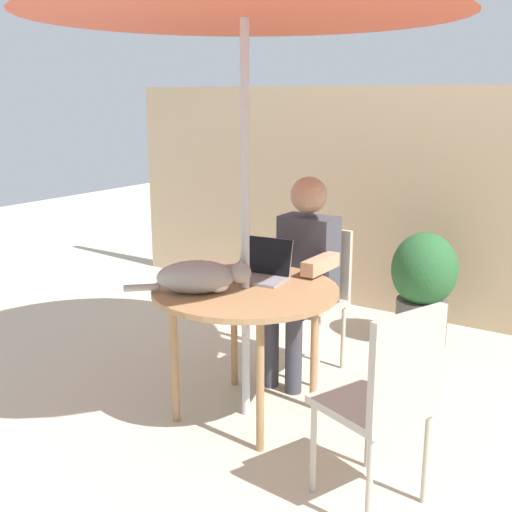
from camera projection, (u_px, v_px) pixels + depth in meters
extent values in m
plane|color=beige|center=(246.00, 414.00, 3.56)|extent=(14.00, 14.00, 0.00)
cube|color=tan|center=(397.00, 203.00, 5.04)|extent=(5.15, 0.08, 1.78)
cylinder|color=#9E754C|center=(245.00, 290.00, 3.39)|extent=(0.99, 0.99, 0.03)
cylinder|color=#9E754C|center=(314.00, 349.00, 3.55)|extent=(0.04, 0.04, 0.70)
cylinder|color=#9E754C|center=(234.00, 330.00, 3.84)|extent=(0.04, 0.04, 0.70)
cylinder|color=#9E754C|center=(175.00, 360.00, 3.40)|extent=(0.04, 0.04, 0.70)
cylinder|color=#9E754C|center=(260.00, 385.00, 3.11)|extent=(0.04, 0.04, 0.70)
cylinder|color=#B7B7BC|center=(245.00, 217.00, 3.29)|extent=(0.04, 0.04, 2.22)
cube|color=#B2A899|center=(307.00, 304.00, 4.00)|extent=(0.40, 0.40, 0.04)
cube|color=#B2A899|center=(322.00, 261.00, 4.09)|extent=(0.40, 0.04, 0.44)
cylinder|color=#B2A899|center=(343.00, 337.00, 4.10)|extent=(0.03, 0.03, 0.43)
cylinder|color=#B2A899|center=(297.00, 326.00, 4.29)|extent=(0.03, 0.03, 0.43)
cylinder|color=#B2A899|center=(270.00, 342.00, 4.01)|extent=(0.03, 0.03, 0.43)
cylinder|color=#B2A899|center=(318.00, 354.00, 3.83)|extent=(0.03, 0.03, 0.43)
cube|color=#B2A899|center=(371.00, 404.00, 2.72)|extent=(0.52, 0.52, 0.04)
cube|color=#B2A899|center=(407.00, 366.00, 2.52)|extent=(0.17, 0.39, 0.44)
cylinder|color=#B2A899|center=(369.00, 485.00, 2.55)|extent=(0.03, 0.03, 0.43)
cylinder|color=#B2A899|center=(426.00, 458.00, 2.74)|extent=(0.03, 0.03, 0.43)
cylinder|color=#B2A899|center=(369.00, 425.00, 3.01)|extent=(0.03, 0.03, 0.43)
cylinder|color=#B2A899|center=(313.00, 448.00, 2.81)|extent=(0.03, 0.03, 0.43)
cube|color=#3F3F47|center=(308.00, 260.00, 3.93)|extent=(0.34, 0.20, 0.54)
sphere|color=tan|center=(309.00, 195.00, 3.82)|extent=(0.22, 0.22, 0.22)
cube|color=#383842|center=(284.00, 298.00, 3.91)|extent=(0.12, 0.30, 0.12)
cylinder|color=#383842|center=(271.00, 349.00, 3.85)|extent=(0.10, 0.10, 0.47)
cube|color=#383842|center=(307.00, 303.00, 3.82)|extent=(0.12, 0.30, 0.12)
cylinder|color=#383842|center=(294.00, 355.00, 3.77)|extent=(0.10, 0.10, 0.47)
cube|color=tan|center=(261.00, 255.00, 3.85)|extent=(0.08, 0.32, 0.08)
cube|color=tan|center=(321.00, 264.00, 3.63)|extent=(0.08, 0.32, 0.08)
cube|color=gray|center=(258.00, 279.00, 3.51)|extent=(0.32, 0.25, 0.02)
cube|color=black|center=(266.00, 255.00, 3.58)|extent=(0.30, 0.09, 0.20)
cube|color=gray|center=(267.00, 255.00, 3.59)|extent=(0.30, 0.09, 0.20)
ellipsoid|color=gray|center=(196.00, 277.00, 3.27)|extent=(0.43, 0.39, 0.17)
sphere|color=gray|center=(241.00, 272.00, 3.28)|extent=(0.11, 0.11, 0.11)
ellipsoid|color=white|center=(218.00, 284.00, 3.29)|extent=(0.17, 0.17, 0.09)
cylinder|color=gray|center=(142.00, 288.00, 3.30)|extent=(0.17, 0.14, 0.04)
cone|color=gray|center=(241.00, 264.00, 3.24)|extent=(0.04, 0.04, 0.03)
cone|color=gray|center=(240.00, 261.00, 3.30)|extent=(0.04, 0.04, 0.03)
cylinder|color=#595654|center=(421.00, 322.00, 4.53)|extent=(0.36, 0.36, 0.32)
ellipsoid|color=#26592D|center=(424.00, 269.00, 4.44)|extent=(0.45, 0.45, 0.52)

